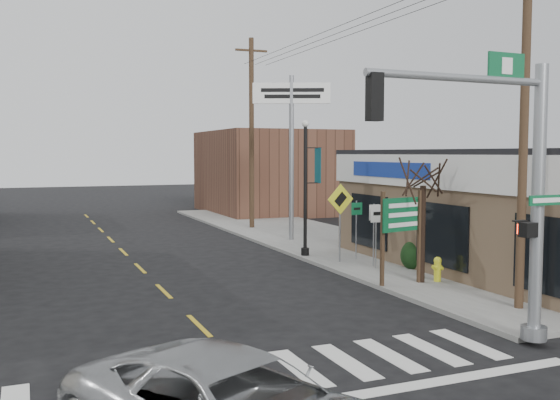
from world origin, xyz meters
name	(u,v)px	position (x,y,z in m)	size (l,w,h in m)	color
ground	(258,383)	(0.00, 0.00, 0.00)	(140.00, 140.00, 0.00)	black
sidewalk_right	(349,248)	(9.00, 13.00, 0.07)	(6.00, 38.00, 0.13)	slate
center_line	(164,291)	(0.00, 8.00, 0.01)	(0.12, 56.00, 0.01)	gold
crosswalk	(250,375)	(0.00, 0.40, 0.01)	(11.00, 2.20, 0.01)	silver
bldg_distant_right	(269,172)	(12.00, 30.00, 2.80)	(8.00, 10.00, 5.60)	brown
traffic_signal_pole	(512,173)	(5.49, -0.23, 3.69)	(4.72, 0.38, 5.97)	gray
guide_sign	(402,224)	(6.74, 5.63, 1.96)	(1.62, 0.14, 2.84)	#44301F
fire_hydrant	(438,268)	(8.02, 5.57, 0.55)	(0.24, 0.24, 0.77)	yellow
ped_crossing_sign	(340,209)	(6.86, 9.80, 2.07)	(1.11, 0.08, 2.85)	gray
lamp_post	(307,177)	(6.36, 11.62, 3.17)	(0.68, 0.53, 5.23)	black
dance_center_sign	(291,118)	(7.58, 15.92, 5.69)	(3.52, 0.22, 7.47)	gray
bare_tree	(423,168)	(7.50, 5.66, 3.64)	(2.23, 2.23, 4.47)	black
shrub_back	(417,256)	(8.78, 7.75, 0.55)	(1.13, 1.13, 0.85)	#193317
utility_pole_near	(524,136)	(7.92, 2.03, 4.52)	(1.49, 0.22, 8.57)	#3F321B
utility_pole_far	(252,131)	(7.51, 21.05, 5.26)	(1.74, 0.26, 10.00)	#45371C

